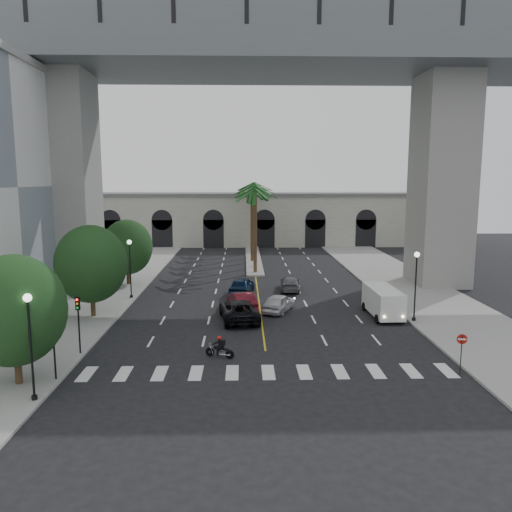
% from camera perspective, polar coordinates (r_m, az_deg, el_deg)
% --- Properties ---
extents(ground, '(140.00, 140.00, 0.00)m').
position_cam_1_polar(ground, '(29.81, 1.26, -12.07)').
color(ground, black).
rests_on(ground, ground).
extents(sidewalk_left, '(8.00, 100.00, 0.15)m').
position_cam_1_polar(sidewalk_left, '(46.17, -18.70, -4.92)').
color(sidewalk_left, gray).
rests_on(sidewalk_left, ground).
extents(sidewalk_right, '(8.00, 100.00, 0.15)m').
position_cam_1_polar(sidewalk_right, '(47.05, 18.97, -4.68)').
color(sidewalk_right, gray).
rests_on(sidewalk_right, ground).
extents(median, '(2.00, 24.00, 0.20)m').
position_cam_1_polar(median, '(66.69, -0.30, -0.35)').
color(median, gray).
rests_on(median, ground).
extents(pier_building, '(71.00, 10.50, 8.50)m').
position_cam_1_polar(pier_building, '(83.10, -0.55, 4.33)').
color(pier_building, beige).
rests_on(pier_building, ground).
extents(bridge, '(75.00, 13.00, 26.00)m').
position_cam_1_polar(bridge, '(50.70, 4.14, 17.68)').
color(bridge, gray).
rests_on(bridge, ground).
extents(palm_a, '(3.20, 3.20, 10.30)m').
position_cam_1_polar(palm_a, '(55.88, -0.09, 7.18)').
color(palm_a, '#47331E').
rests_on(palm_a, ground).
extents(palm_b, '(3.20, 3.20, 10.60)m').
position_cam_1_polar(palm_b, '(59.88, -0.09, 7.54)').
color(palm_b, '#47331E').
rests_on(palm_b, ground).
extents(palm_c, '(3.20, 3.20, 10.10)m').
position_cam_1_polar(palm_c, '(63.88, -0.45, 7.20)').
color(palm_c, '#47331E').
rests_on(palm_c, ground).
extents(palm_d, '(3.20, 3.20, 10.90)m').
position_cam_1_polar(palm_d, '(67.87, -0.21, 7.91)').
color(palm_d, '#47331E').
rests_on(palm_d, ground).
extents(palm_e, '(3.20, 3.20, 10.40)m').
position_cam_1_polar(palm_e, '(71.87, -0.49, 7.58)').
color(palm_e, '#47331E').
rests_on(palm_e, ground).
extents(palm_f, '(3.20, 3.20, 10.70)m').
position_cam_1_polar(palm_f, '(75.87, -0.31, 7.85)').
color(palm_f, '#47331E').
rests_on(palm_f, ground).
extents(street_tree_near, '(5.20, 5.20, 6.89)m').
position_cam_1_polar(street_tree_near, '(28.20, -25.94, -5.62)').
color(street_tree_near, '#382616').
rests_on(street_tree_near, ground).
extents(street_tree_mid, '(5.44, 5.44, 7.21)m').
position_cam_1_polar(street_tree_mid, '(40.10, -18.34, -0.88)').
color(street_tree_mid, '#382616').
rests_on(street_tree_mid, ground).
extents(street_tree_far, '(5.04, 5.04, 6.68)m').
position_cam_1_polar(street_tree_far, '(51.62, -14.51, 0.99)').
color(street_tree_far, '#382616').
rests_on(street_tree_far, ground).
extents(lamp_post_left_near, '(0.40, 0.40, 5.35)m').
position_cam_1_polar(lamp_post_left_near, '(26.01, -24.40, -8.51)').
color(lamp_post_left_near, black).
rests_on(lamp_post_left_near, ground).
extents(lamp_post_left_far, '(0.40, 0.40, 5.35)m').
position_cam_1_polar(lamp_post_left_far, '(45.57, -14.19, -0.86)').
color(lamp_post_left_far, black).
rests_on(lamp_post_left_far, ground).
extents(lamp_post_right, '(0.40, 0.40, 5.35)m').
position_cam_1_polar(lamp_post_right, '(38.75, 17.79, -2.66)').
color(lamp_post_right, black).
rests_on(lamp_post_right, ground).
extents(traffic_signal_near, '(0.25, 0.18, 3.65)m').
position_cam_1_polar(traffic_signal_near, '(28.39, -22.16, -8.46)').
color(traffic_signal_near, black).
rests_on(traffic_signal_near, ground).
extents(traffic_signal_far, '(0.25, 0.18, 3.65)m').
position_cam_1_polar(traffic_signal_far, '(32.01, -19.65, -6.41)').
color(traffic_signal_far, black).
rests_on(traffic_signal_far, ground).
extents(motorcycle_rider, '(1.76, 0.82, 1.35)m').
position_cam_1_polar(motorcycle_rider, '(30.43, -4.08, -10.43)').
color(motorcycle_rider, black).
rests_on(motorcycle_rider, ground).
extents(car_a, '(3.31, 4.58, 1.45)m').
position_cam_1_polar(car_a, '(40.59, 2.61, -5.35)').
color(car_a, silver).
rests_on(car_a, ground).
extents(car_b, '(2.71, 5.03, 1.57)m').
position_cam_1_polar(car_b, '(40.78, -1.64, -5.19)').
color(car_b, '#521019').
rests_on(car_b, ground).
extents(car_c, '(3.41, 6.04, 1.59)m').
position_cam_1_polar(car_c, '(38.06, -1.97, -6.19)').
color(car_c, black).
rests_on(car_c, ground).
extents(car_d, '(2.29, 4.79, 1.35)m').
position_cam_1_polar(car_d, '(48.31, 3.91, -3.15)').
color(car_d, '#5A5A5E').
rests_on(car_d, ground).
extents(car_e, '(2.72, 5.00, 1.61)m').
position_cam_1_polar(car_e, '(46.69, -1.63, -3.38)').
color(car_e, '#0D213D').
rests_on(car_e, ground).
extents(cargo_van, '(2.23, 5.33, 2.25)m').
position_cam_1_polar(cargo_van, '(40.12, 14.32, -5.01)').
color(cargo_van, silver).
rests_on(cargo_van, ground).
extents(do_not_enter_sign, '(0.56, 0.13, 2.30)m').
position_cam_1_polar(do_not_enter_sign, '(29.71, 22.45, -9.42)').
color(do_not_enter_sign, black).
rests_on(do_not_enter_sign, ground).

